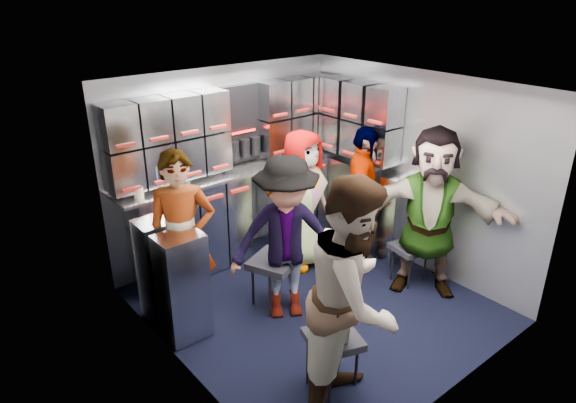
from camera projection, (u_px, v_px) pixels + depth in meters
floor at (315, 304)px, 4.99m from camera, size 3.00×3.00×0.00m
wall_back at (225, 163)px, 5.64m from camera, size 2.80×0.04×2.10m
wall_left at (176, 254)px, 3.76m from camera, size 0.04×3.00×2.10m
wall_right at (416, 172)px, 5.39m from camera, size 0.04×3.00×2.10m
ceiling at (320, 87)px, 4.16m from camera, size 2.80×3.00×0.02m
cart_bank_back at (238, 215)px, 5.71m from camera, size 2.68×0.38×0.99m
cart_bank_left at (172, 278)px, 4.50m from camera, size 0.38×0.76×0.99m
counter at (236, 171)px, 5.50m from camera, size 2.68×0.42×0.03m
locker_bank_back at (231, 127)px, 5.36m from camera, size 2.68×0.28×0.82m
locker_bank_right at (359, 120)px, 5.62m from camera, size 0.28×1.00×0.82m
right_cabinet at (361, 205)px, 5.94m from camera, size 0.28×1.20×1.00m
coffee_niche at (242, 125)px, 5.51m from camera, size 0.46×0.16×0.84m
red_latch_strip at (247, 188)px, 5.41m from camera, size 2.60×0.02×0.03m
jump_seat_near_left at (333, 342)px, 3.85m from camera, size 0.48×0.47×0.46m
jump_seat_mid_left at (274, 264)px, 4.82m from camera, size 0.55×0.54×0.50m
jump_seat_center at (291, 228)px, 5.72m from camera, size 0.41×0.39×0.40m
jump_seat_mid_right at (348, 221)px, 5.80m from camera, size 0.40×0.38×0.45m
jump_seat_near_right at (410, 249)px, 5.25m from camera, size 0.40×0.38×0.41m
attendant_standing at (182, 240)px, 4.47m from camera, size 0.71×0.63×1.63m
attendant_arc_a at (354, 298)px, 3.53m from camera, size 1.09×1.01×1.78m
attendant_arc_b at (286, 239)px, 4.56m from camera, size 1.16×1.02×1.56m
attendant_arc_c at (302, 200)px, 5.44m from camera, size 0.81×0.59×1.52m
attendant_arc_d at (362, 196)px, 5.52m from camera, size 0.93×0.85×1.52m
attendant_arc_e at (430, 212)px, 4.93m from camera, size 1.35×1.55×1.69m
bottle_left at (156, 179)px, 4.86m from camera, size 0.06×0.06×0.27m
bottle_mid at (186, 174)px, 5.05m from camera, size 0.06×0.06×0.23m
bottle_right at (303, 143)px, 5.93m from camera, size 0.07×0.07×0.28m
cup_left at (139, 192)px, 4.77m from camera, size 0.09×0.09×0.10m
cup_right at (317, 147)px, 6.08m from camera, size 0.09×0.09×0.11m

